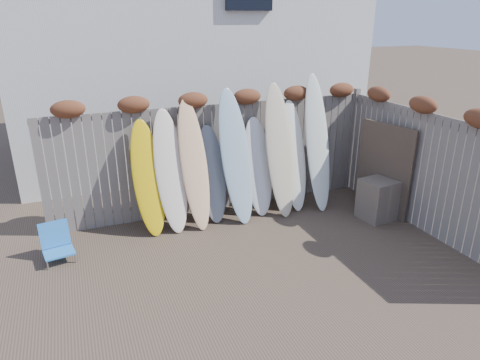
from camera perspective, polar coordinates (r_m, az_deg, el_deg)
name	(u,v)px	position (r m, az deg, el deg)	size (l,w,h in m)	color
ground	(271,273)	(6.29, 4.16, -12.23)	(80.00, 80.00, 0.00)	#493A2D
back_fence	(219,149)	(7.83, -2.85, 4.22)	(6.05, 0.28, 2.24)	slate
right_fence	(431,167)	(7.65, 24.17, 1.63)	(0.28, 4.40, 2.24)	slate
house	(181,27)	(11.57, -7.94, 19.60)	(8.50, 5.50, 6.33)	silver
beach_chair	(57,243)	(7.04, -23.26, -7.73)	(0.49, 0.51, 0.56)	#297ACD
wooden_crate	(379,199)	(8.09, 18.02, -2.43)	(0.63, 0.52, 0.73)	#68604E
lattice_panel	(384,170)	(8.18, 18.60, 1.33)	(0.05, 1.12, 1.69)	brown
surfboard_0	(148,178)	(7.21, -12.16, 0.23)	(0.50, 0.07, 1.96)	#DFB60A
surfboard_1	(170,171)	(7.25, -9.26, 1.14)	(0.51, 0.07, 2.11)	silver
surfboard_2	(194,165)	(7.29, -6.13, 2.01)	(0.46, 0.07, 2.26)	#EEC783
surfboard_3	(212,174)	(7.54, -3.76, 0.77)	(0.48, 0.07, 1.74)	gray
surfboard_4	(236,157)	(7.46, -0.55, 3.13)	(0.55, 0.07, 2.40)	#8BA6BA
surfboard_5	(258,167)	(7.81, 2.42, 1.80)	(0.52, 0.07, 1.82)	silver
surfboard_6	(280,150)	(7.78, 5.33, 3.94)	(0.52, 0.07, 2.44)	beige
surfboard_7	(294,156)	(8.06, 7.18, 3.20)	(0.46, 0.07, 2.08)	white
surfboard_8	(317,143)	(8.13, 10.28, 4.89)	(0.45, 0.07, 2.57)	silver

